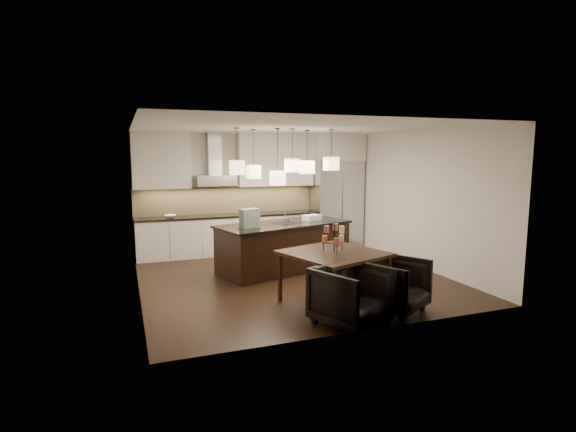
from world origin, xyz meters
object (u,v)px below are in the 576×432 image
object	(u,v)px
refrigerator	(336,204)
armchair_right	(394,285)
dining_table	(334,277)
armchair_left	(351,296)
island_body	(284,248)

from	to	relation	value
refrigerator	armchair_right	distance (m)	4.83
dining_table	armchair_left	world-z (taller)	armchair_left
refrigerator	island_body	world-z (taller)	refrigerator
island_body	refrigerator	bearing A→B (deg)	25.73
refrigerator	armchair_left	xyz separation A→B (m)	(-2.18, -4.87, -0.66)
island_body	armchair_right	xyz separation A→B (m)	(0.73, -2.80, -0.06)
armchair_right	refrigerator	bearing A→B (deg)	44.87
armchair_left	armchair_right	size ratio (longest dim) A/B	1.04
dining_table	refrigerator	bearing A→B (deg)	45.56
refrigerator	armchair_left	distance (m)	5.38
island_body	dining_table	distance (m)	2.16
refrigerator	island_body	bearing A→B (deg)	-138.63
dining_table	armchair_right	world-z (taller)	dining_table
refrigerator	armchair_left	world-z (taller)	refrigerator
armchair_right	armchair_left	bearing A→B (deg)	168.50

